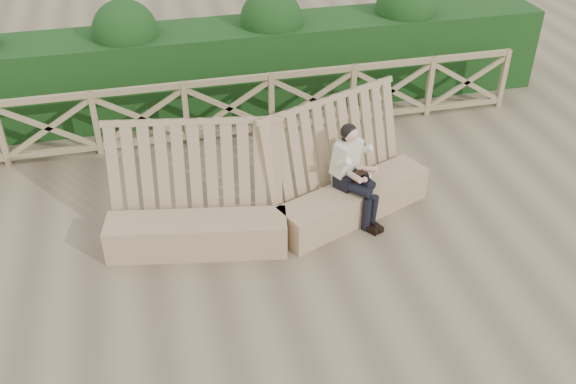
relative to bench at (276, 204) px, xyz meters
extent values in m
plane|color=brown|center=(-0.20, -0.85, -0.41)|extent=(60.00, 60.00, 0.00)
cube|color=#977956|center=(-1.10, -0.19, -0.17)|extent=(2.37, 0.91, 0.49)
cube|color=#977956|center=(-1.05, 0.08, 0.41)|extent=(2.36, 0.87, 1.60)
cube|color=#977956|center=(1.11, 0.04, -0.17)|extent=(2.34, 1.33, 0.49)
cube|color=#977956|center=(1.01, 0.29, 0.41)|extent=(2.32, 1.29, 1.60)
cube|color=black|center=(1.03, 0.11, 0.18)|extent=(0.43, 0.41, 0.21)
cube|color=beige|center=(1.00, 0.15, 0.52)|extent=(0.48, 0.45, 0.51)
sphere|color=tan|center=(1.03, 0.11, 0.89)|extent=(0.28, 0.28, 0.20)
sphere|color=black|center=(1.01, 0.14, 0.91)|extent=(0.31, 0.31, 0.22)
cylinder|color=black|center=(1.07, -0.11, 0.17)|extent=(0.37, 0.45, 0.15)
cylinder|color=black|center=(1.19, -0.01, 0.23)|extent=(0.37, 0.46, 0.16)
cylinder|color=black|center=(1.18, -0.30, -0.17)|extent=(0.16, 0.16, 0.49)
cylinder|color=black|center=(1.29, -0.25, -0.17)|extent=(0.16, 0.16, 0.49)
cube|color=black|center=(1.23, -0.37, -0.37)|extent=(0.20, 0.24, 0.08)
cube|color=black|center=(1.32, -0.33, -0.37)|extent=(0.20, 0.24, 0.08)
cube|color=black|center=(1.14, -0.03, 0.28)|extent=(0.24, 0.22, 0.14)
cube|color=black|center=(1.21, -0.17, 0.34)|extent=(0.10, 0.11, 0.12)
cube|color=#88704F|center=(-0.20, 2.65, 0.64)|extent=(10.10, 0.07, 0.10)
cube|color=#88704F|center=(-0.20, 2.65, -0.29)|extent=(10.10, 0.07, 0.10)
cube|color=black|center=(-0.20, 3.85, 0.34)|extent=(12.00, 1.20, 1.50)
camera|label=1|loc=(-1.50, -6.82, 5.00)|focal=40.00mm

